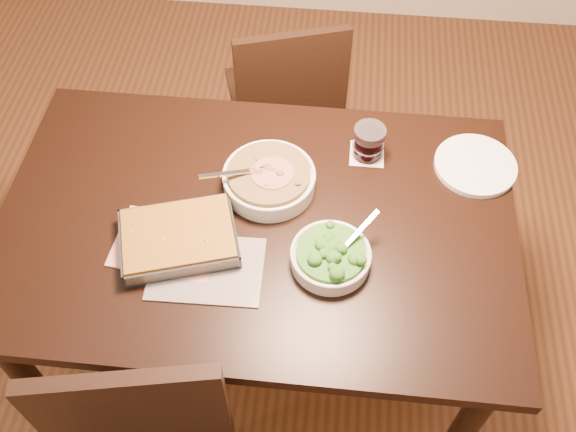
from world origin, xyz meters
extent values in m
plane|color=#492915|center=(0.00, 0.00, 0.00)|extent=(4.00, 4.00, 0.00)
cube|color=black|center=(0.00, 0.00, 0.73)|extent=(1.40, 0.90, 0.04)
cube|color=black|center=(0.00, 0.00, 0.66)|extent=(1.26, 0.76, 0.08)
cylinder|color=black|center=(-0.62, -0.37, 0.35)|extent=(0.07, 0.07, 0.71)
cylinder|color=black|center=(0.62, -0.37, 0.35)|extent=(0.07, 0.07, 0.71)
cylinder|color=black|center=(-0.62, 0.37, 0.35)|extent=(0.07, 0.07, 0.71)
cylinder|color=black|center=(0.62, 0.37, 0.35)|extent=(0.07, 0.07, 0.71)
cube|color=#B03235|center=(-0.22, -0.10, 0.75)|extent=(0.29, 0.22, 0.01)
cube|color=#23232A|center=(-0.10, -0.17, 0.75)|extent=(0.29, 0.21, 0.01)
cube|color=white|center=(0.29, 0.27, 0.75)|extent=(0.10, 0.10, 0.00)
cylinder|color=white|center=(0.02, 0.12, 0.77)|extent=(0.25, 0.25, 0.05)
torus|color=white|center=(0.02, 0.12, 0.80)|extent=(0.26, 0.26, 0.01)
cylinder|color=#3C2B10|center=(0.02, 0.12, 0.81)|extent=(0.23, 0.23, 0.02)
cube|color=silver|center=(-0.05, 0.08, 0.82)|extent=(0.15, 0.09, 0.05)
cylinder|color=maroon|center=(0.03, 0.11, 0.82)|extent=(0.12, 0.12, 0.00)
cylinder|color=white|center=(0.21, -0.12, 0.77)|extent=(0.20, 0.20, 0.04)
torus|color=white|center=(0.21, -0.12, 0.79)|extent=(0.21, 0.21, 0.01)
cylinder|color=#1B4510|center=(0.21, -0.12, 0.80)|extent=(0.18, 0.18, 0.02)
cube|color=silver|center=(0.25, -0.07, 0.81)|extent=(0.09, 0.11, 0.04)
cube|color=silver|center=(-0.19, -0.10, 0.75)|extent=(0.35, 0.30, 0.01)
cube|color=#5F390D|center=(-0.19, -0.10, 0.78)|extent=(0.33, 0.28, 0.05)
cube|color=silver|center=(-0.22, 0.00, 0.78)|extent=(0.29, 0.09, 0.04)
cube|color=silver|center=(-0.16, -0.20, 0.78)|extent=(0.29, 0.09, 0.04)
cube|color=silver|center=(-0.05, -0.06, 0.78)|extent=(0.07, 0.21, 0.04)
cube|color=silver|center=(-0.33, -0.14, 0.78)|extent=(0.07, 0.21, 0.04)
cylinder|color=black|center=(0.29, 0.27, 0.79)|extent=(0.08, 0.08, 0.07)
cylinder|color=silver|center=(0.29, 0.27, 0.84)|extent=(0.09, 0.09, 0.03)
cylinder|color=white|center=(0.60, 0.25, 0.76)|extent=(0.23, 0.23, 0.02)
cube|color=black|center=(-0.21, -0.54, 0.68)|extent=(0.43, 0.12, 0.46)
cube|color=black|center=(-0.02, 0.85, 0.40)|extent=(0.50, 0.50, 0.04)
cylinder|color=black|center=(0.09, 1.06, 0.19)|extent=(0.03, 0.03, 0.39)
cylinder|color=black|center=(0.19, 0.74, 0.19)|extent=(0.03, 0.03, 0.39)
cylinder|color=black|center=(-0.23, 0.96, 0.19)|extent=(0.03, 0.03, 0.39)
cylinder|color=black|center=(-0.13, 0.64, 0.19)|extent=(0.03, 0.03, 0.39)
cube|color=black|center=(0.03, 0.68, 0.63)|extent=(0.39, 0.15, 0.42)
camera|label=1|loc=(0.19, -1.01, 2.14)|focal=40.00mm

